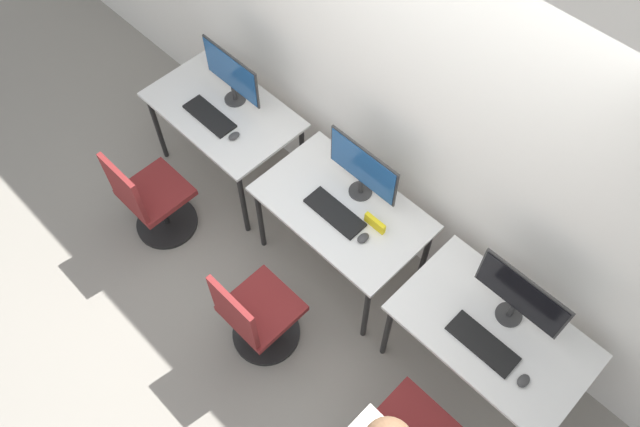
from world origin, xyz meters
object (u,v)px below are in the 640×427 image
object	(u,v)px
mouse_left	(234,136)
monitor_center	(363,169)
keyboard_left	(210,116)
keyboard_center	(335,213)
office_chair_center	(256,318)
mouse_center	(363,238)
keyboard_right	(483,343)
mouse_right	(523,381)
monitor_right	(520,296)
monitor_left	(231,74)
office_chair_left	(152,201)

from	to	relation	value
mouse_left	monitor_center	size ratio (longest dim) A/B	0.16
keyboard_left	keyboard_center	bearing A→B (deg)	2.03
mouse_left	office_chair_center	size ratio (longest dim) A/B	0.10
mouse_center	keyboard_right	xyz separation A→B (m)	(0.97, -0.03, -0.01)
mouse_center	monitor_center	bearing A→B (deg)	135.36
keyboard_left	mouse_right	size ratio (longest dim) A/B	4.79
mouse_right	keyboard_right	bearing A→B (deg)	176.29
keyboard_right	mouse_right	world-z (taller)	mouse_right
monitor_center	monitor_right	world-z (taller)	same
monitor_left	mouse_center	xyz separation A→B (m)	(1.50, -0.22, -0.24)
keyboard_right	mouse_right	distance (m)	0.29
office_chair_left	monitor_right	size ratio (longest dim) A/B	1.61
keyboard_center	office_chair_center	size ratio (longest dim) A/B	0.48
mouse_left	keyboard_center	xyz separation A→B (m)	(0.96, 0.04, -0.01)
monitor_center	monitor_right	xyz separation A→B (m)	(1.23, -0.03, 0.00)
mouse_left	office_chair_center	bearing A→B (deg)	-36.02
office_chair_left	office_chair_center	size ratio (longest dim) A/B	1.00
keyboard_center	mouse_left	bearing A→B (deg)	-177.46
monitor_right	keyboard_left	bearing A→B (deg)	-174.00
monitor_left	mouse_right	world-z (taller)	monitor_left
monitor_right	keyboard_right	world-z (taller)	monitor_right
keyboard_left	mouse_right	world-z (taller)	mouse_right
mouse_center	mouse_left	bearing A→B (deg)	-178.63
monitor_left	mouse_right	size ratio (longest dim) A/B	6.23
keyboard_center	keyboard_right	bearing A→B (deg)	-1.95
keyboard_left	monitor_center	world-z (taller)	monitor_center
monitor_right	keyboard_right	bearing A→B (deg)	-90.00
office_chair_center	keyboard_right	world-z (taller)	office_chair_center
office_chair_left	office_chair_center	distance (m)	1.24
monitor_left	monitor_right	bearing A→B (deg)	0.25
monitor_left	monitor_center	xyz separation A→B (m)	(1.23, 0.04, 0.00)
keyboard_left	mouse_right	bearing A→B (deg)	-0.36
keyboard_right	mouse_center	bearing A→B (deg)	178.29
mouse_right	office_chair_center	bearing A→B (deg)	-154.55
monitor_left	office_chair_left	world-z (taller)	monitor_left
mouse_left	monitor_center	distance (m)	1.03
keyboard_left	monitor_center	xyz separation A→B (m)	(1.23, 0.29, 0.24)
monitor_center	keyboard_center	world-z (taller)	monitor_center
office_chair_left	mouse_center	distance (m)	1.67
keyboard_center	mouse_center	xyz separation A→B (m)	(0.27, -0.01, 0.01)
monitor_center	mouse_right	distance (m)	1.58
monitor_right	office_chair_left	bearing A→B (deg)	-159.39
monitor_left	keyboard_right	size ratio (longest dim) A/B	1.30
mouse_left	monitor_left	bearing A→B (deg)	137.86
keyboard_right	office_chair_left	bearing A→B (deg)	-164.88
mouse_right	office_chair_left	bearing A→B (deg)	-166.82
office_chair_center	mouse_right	bearing A→B (deg)	25.45
monitor_center	mouse_center	xyz separation A→B (m)	(0.27, -0.26, -0.24)
mouse_center	keyboard_right	bearing A→B (deg)	-1.71
office_chair_left	office_chair_center	bearing A→B (deg)	-3.23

